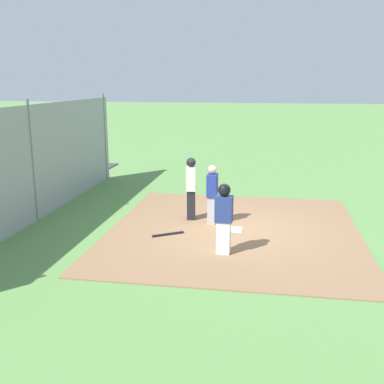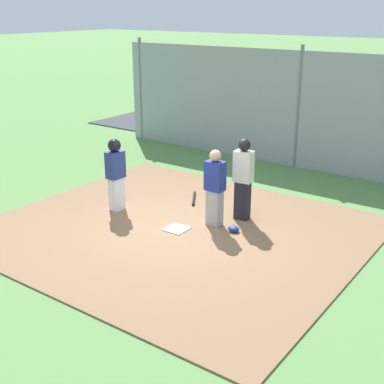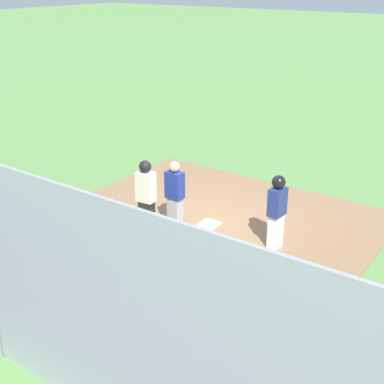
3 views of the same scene
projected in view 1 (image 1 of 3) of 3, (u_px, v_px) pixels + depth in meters
The scene contains 11 objects.
ground_plane at pixel (234, 231), 12.14m from camera, with size 140.00×140.00×0.00m, color #5B8947.
dirt_infield at pixel (234, 230), 12.14m from camera, with size 7.20×6.40×0.03m, color #896647.
home_plate at pixel (234, 229), 12.13m from camera, with size 0.44×0.44×0.02m, color white.
catcher at pixel (212, 193), 12.52m from camera, with size 0.39×0.28×1.60m.
umpire at pixel (191, 187), 12.88m from camera, with size 0.41×0.30×1.74m.
runner at pixel (224, 214), 10.28m from camera, with size 0.28×0.40×1.61m.
baseball_bat at pixel (168, 234), 11.71m from camera, with size 0.06×0.06×0.84m, color black.
catcher_mask at pixel (216, 216), 13.18m from camera, with size 0.24×0.20×0.12m, color navy.
backstop_fence at pixel (32, 164), 12.66m from camera, with size 12.00×0.10×3.35m.
parked_car_white at pixel (17, 161), 19.06m from camera, with size 4.43×2.43×1.28m.
parked_car_blue at pixel (2, 173), 16.62m from camera, with size 4.32×2.15×1.28m.
Camera 1 is at (11.58, 0.85, 3.84)m, focal length 43.49 mm.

